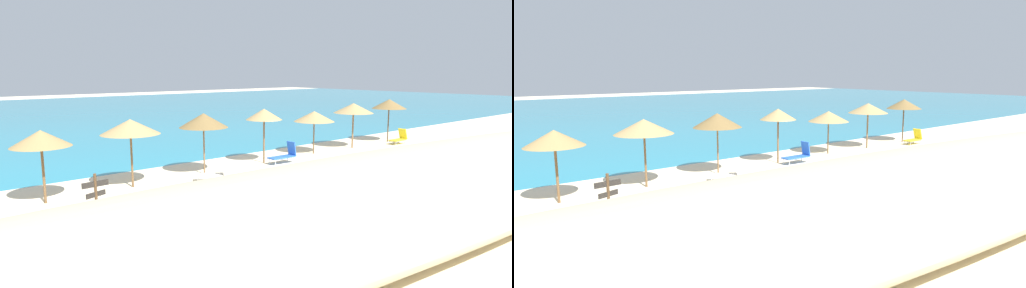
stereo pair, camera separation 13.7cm
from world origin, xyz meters
TOP-DOWN VIEW (x-y plane):
  - ground_plane at (0.00, 0.00)m, footprint 160.00×160.00m
  - sea_water at (0.00, 37.16)m, footprint 160.00×64.30m
  - dune_ridge at (-1.31, -8.47)m, footprint 46.78×10.33m
  - beach_umbrella_0 at (-10.47, 2.04)m, footprint 2.16×2.16m
  - beach_umbrella_1 at (-6.94, 2.13)m, footprint 2.49×2.49m
  - beach_umbrella_2 at (-3.27, 2.16)m, footprint 2.32×2.32m
  - beach_umbrella_3 at (0.67, 2.33)m, footprint 1.95×1.95m
  - beach_umbrella_4 at (4.74, 2.46)m, footprint 2.41×2.41m
  - beach_umbrella_5 at (8.14, 2.22)m, footprint 2.51×2.51m
  - beach_umbrella_6 at (12.09, 2.22)m, footprint 2.35×2.35m
  - lounge_chair_0 at (1.46, 1.55)m, footprint 1.59×0.67m
  - lounge_chair_1 at (11.82, 1.13)m, footprint 1.38×0.62m
  - lounge_chair_2 at (-3.81, 0.59)m, footprint 1.45×1.27m
  - wooden_signpost at (-10.06, -2.05)m, footprint 0.84×0.27m

SIDE VIEW (x-z plane):
  - ground_plane at x=0.00m, z-range 0.00..0.00m
  - sea_water at x=0.00m, z-range 0.00..0.01m
  - lounge_chair_1 at x=11.82m, z-range -0.10..0.92m
  - lounge_chair_2 at x=-3.81m, z-range -0.07..0.90m
  - lounge_chair_0 at x=1.46m, z-range -0.10..1.03m
  - wooden_signpost at x=-10.06m, z-range 0.17..1.97m
  - dune_ridge at x=-1.31m, z-range 0.00..2.47m
  - beach_umbrella_4 at x=4.74m, z-range 0.96..3.51m
  - beach_umbrella_0 at x=-10.47m, z-range 1.07..3.84m
  - beach_umbrella_5 at x=8.14m, z-range 1.12..3.99m
  - beach_umbrella_1 at x=-6.94m, z-range 1.13..4.05m
  - beach_umbrella_2 at x=-3.27m, z-range 1.13..4.06m
  - beach_umbrella_3 at x=0.67m, z-range 1.16..4.08m
  - beach_umbrella_6 at x=12.09m, z-range 1.15..4.12m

